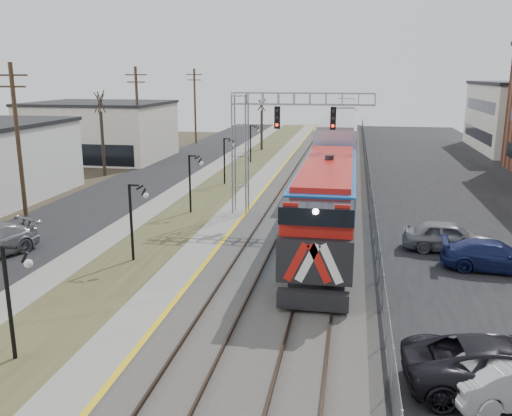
# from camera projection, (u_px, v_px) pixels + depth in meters

# --- Properties ---
(street_west) EXTENTS (7.00, 120.00, 0.04)m
(street_west) POSITION_uv_depth(u_px,v_px,m) (129.00, 188.00, 45.14)
(street_west) COLOR black
(street_west) RESTS_ON ground
(sidewalk) EXTENTS (2.00, 120.00, 0.08)m
(sidewalk) POSITION_uv_depth(u_px,v_px,m) (181.00, 190.00, 44.36)
(sidewalk) COLOR gray
(sidewalk) RESTS_ON ground
(grass_median) EXTENTS (4.00, 120.00, 0.06)m
(grass_median) POSITION_uv_depth(u_px,v_px,m) (216.00, 191.00, 43.84)
(grass_median) COLOR #414625
(grass_median) RESTS_ON ground
(platform) EXTENTS (2.00, 120.00, 0.24)m
(platform) POSITION_uv_depth(u_px,v_px,m) (252.00, 192.00, 43.30)
(platform) COLOR gray
(platform) RESTS_ON ground
(ballast_bed) EXTENTS (8.00, 120.00, 0.20)m
(ballast_bed) POSITION_uv_depth(u_px,v_px,m) (315.00, 194.00, 42.45)
(ballast_bed) COLOR #595651
(ballast_bed) RESTS_ON ground
(parking_lot) EXTENTS (16.00, 120.00, 0.04)m
(parking_lot) POSITION_uv_depth(u_px,v_px,m) (476.00, 201.00, 40.40)
(parking_lot) COLOR black
(parking_lot) RESTS_ON ground
(platform_edge) EXTENTS (0.24, 120.00, 0.01)m
(platform_edge) POSITION_uv_depth(u_px,v_px,m) (263.00, 191.00, 43.12)
(platform_edge) COLOR gold
(platform_edge) RESTS_ON platform
(track_near) EXTENTS (1.58, 120.00, 0.15)m
(track_near) POSITION_uv_depth(u_px,v_px,m) (290.00, 191.00, 42.75)
(track_near) COLOR #2D2119
(track_near) RESTS_ON ballast_bed
(track_far) EXTENTS (1.58, 120.00, 0.15)m
(track_far) POSITION_uv_depth(u_px,v_px,m) (334.00, 193.00, 42.15)
(track_far) COLOR #2D2119
(track_far) RESTS_ON ballast_bed
(train) EXTENTS (3.00, 85.85, 5.33)m
(train) POSITION_uv_depth(u_px,v_px,m) (343.00, 130.00, 63.00)
(train) COLOR #155AB1
(train) RESTS_ON ground
(signal_gantry) EXTENTS (9.00, 1.07, 8.15)m
(signal_gantry) POSITION_uv_depth(u_px,v_px,m) (266.00, 133.00, 34.91)
(signal_gantry) COLOR gray
(signal_gantry) RESTS_ON ground
(lampposts) EXTENTS (0.14, 62.14, 4.00)m
(lampposts) POSITION_uv_depth(u_px,v_px,m) (134.00, 222.00, 27.40)
(lampposts) COLOR black
(lampposts) RESTS_ON ground
(utility_poles) EXTENTS (0.28, 80.28, 10.00)m
(utility_poles) POSITION_uv_depth(u_px,v_px,m) (18.00, 142.00, 34.90)
(utility_poles) COLOR #4C3823
(utility_poles) RESTS_ON ground
(fence) EXTENTS (0.04, 120.00, 1.60)m
(fence) POSITION_uv_depth(u_px,v_px,m) (370.00, 187.00, 41.56)
(fence) COLOR gray
(fence) RESTS_ON ground
(bare_trees) EXTENTS (12.30, 42.30, 5.95)m
(bare_trees) POSITION_uv_depth(u_px,v_px,m) (132.00, 150.00, 48.43)
(bare_trees) COLOR #382D23
(bare_trees) RESTS_ON ground
(car_lot_c) EXTENTS (6.07, 3.12, 1.64)m
(car_lot_c) POSITION_uv_depth(u_px,v_px,m) (505.00, 370.00, 15.89)
(car_lot_c) COLOR black
(car_lot_c) RESTS_ON ground
(car_lot_d) EXTENTS (5.13, 2.50, 1.44)m
(car_lot_d) POSITION_uv_depth(u_px,v_px,m) (495.00, 257.00, 26.03)
(car_lot_d) COLOR navy
(car_lot_d) RESTS_ON ground
(car_lot_e) EXTENTS (4.91, 2.24, 1.63)m
(car_lot_e) POSITION_uv_depth(u_px,v_px,m) (449.00, 237.00, 28.84)
(car_lot_e) COLOR gray
(car_lot_e) RESTS_ON ground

